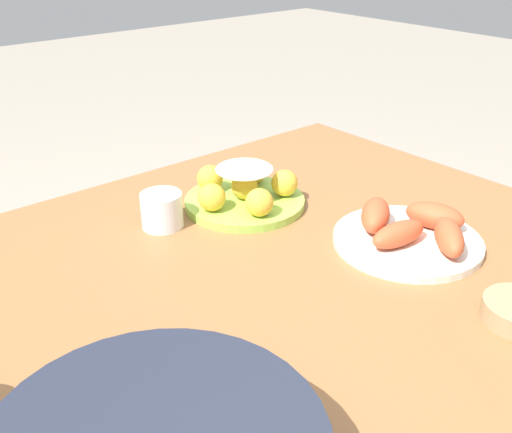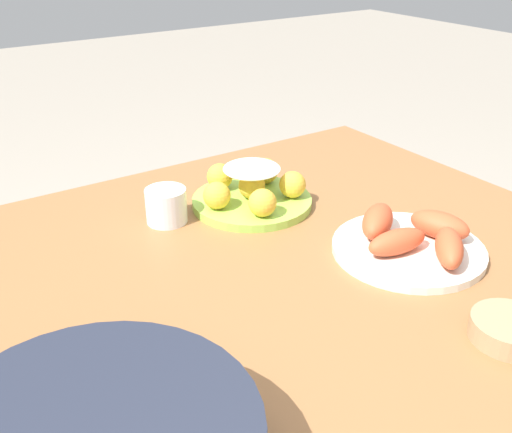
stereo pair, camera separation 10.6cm
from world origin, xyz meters
TOP-DOWN VIEW (x-y plane):
  - dining_table at (0.00, 0.00)m, footprint 1.24×1.01m
  - cake_plate at (-0.13, -0.22)m, footprint 0.24×0.24m
  - seafood_platter at (-0.25, 0.08)m, footprint 0.26×0.26m
  - cup_near at (0.04, -0.25)m, footprint 0.08×0.08m

SIDE VIEW (x-z plane):
  - dining_table at x=0.00m, z-range 0.27..0.98m
  - seafood_platter at x=-0.25m, z-range 0.71..0.77m
  - cake_plate at x=-0.13m, z-range 0.70..0.79m
  - cup_near at x=0.04m, z-range 0.72..0.78m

